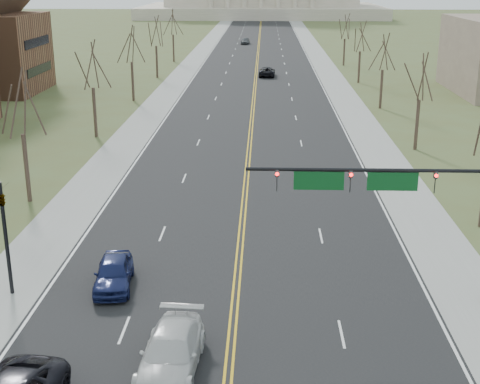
# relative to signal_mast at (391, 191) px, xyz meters

# --- Properties ---
(road) EXTENTS (20.00, 380.00, 0.01)m
(road) POSITION_rel_signal_mast_xyz_m (-7.45, 96.50, -5.76)
(road) COLOR black
(road) RESTS_ON ground
(cross_road) EXTENTS (120.00, 14.00, 0.01)m
(cross_road) POSITION_rel_signal_mast_xyz_m (-7.45, -7.50, -5.76)
(cross_road) COLOR black
(cross_road) RESTS_ON ground
(sidewalk_left) EXTENTS (4.00, 380.00, 0.03)m
(sidewalk_left) POSITION_rel_signal_mast_xyz_m (-19.45, 96.50, -5.75)
(sidewalk_left) COLOR gray
(sidewalk_left) RESTS_ON ground
(sidewalk_right) EXTENTS (4.00, 380.00, 0.03)m
(sidewalk_right) POSITION_rel_signal_mast_xyz_m (4.55, 96.50, -5.75)
(sidewalk_right) COLOR gray
(sidewalk_right) RESTS_ON ground
(center_line) EXTENTS (0.42, 380.00, 0.01)m
(center_line) POSITION_rel_signal_mast_xyz_m (-7.45, 96.50, -5.75)
(center_line) COLOR gold
(center_line) RESTS_ON road
(edge_line_left) EXTENTS (0.15, 380.00, 0.01)m
(edge_line_left) POSITION_rel_signal_mast_xyz_m (-17.25, 96.50, -5.75)
(edge_line_left) COLOR silver
(edge_line_left) RESTS_ON road
(edge_line_right) EXTENTS (0.15, 380.00, 0.01)m
(edge_line_right) POSITION_rel_signal_mast_xyz_m (2.35, 96.50, -5.75)
(edge_line_right) COLOR silver
(edge_line_right) RESTS_ON road
(signal_mast) EXTENTS (12.12, 0.44, 7.20)m
(signal_mast) POSITION_rel_signal_mast_xyz_m (0.00, 0.00, 0.00)
(signal_mast) COLOR black
(signal_mast) RESTS_ON ground
(signal_left) EXTENTS (0.32, 0.36, 6.00)m
(signal_left) POSITION_rel_signal_mast_xyz_m (-18.95, 0.00, -2.05)
(signal_left) COLOR black
(signal_left) RESTS_ON ground
(tree_l_0) EXTENTS (3.96, 3.96, 9.00)m
(tree_l_0) POSITION_rel_signal_mast_xyz_m (-22.95, 14.50, 1.18)
(tree_l_0) COLOR #362820
(tree_l_0) RESTS_ON ground
(tree_r_1) EXTENTS (3.74, 3.74, 8.50)m
(tree_r_1) POSITION_rel_signal_mast_xyz_m (8.05, 30.50, 0.79)
(tree_r_1) COLOR #362820
(tree_r_1) RESTS_ON ground
(tree_l_1) EXTENTS (3.96, 3.96, 9.00)m
(tree_l_1) POSITION_rel_signal_mast_xyz_m (-22.95, 34.50, 1.18)
(tree_l_1) COLOR #362820
(tree_l_1) RESTS_ON ground
(tree_r_2) EXTENTS (3.74, 3.74, 8.50)m
(tree_r_2) POSITION_rel_signal_mast_xyz_m (8.05, 50.50, 0.79)
(tree_r_2) COLOR #362820
(tree_r_2) RESTS_ON ground
(tree_l_2) EXTENTS (3.96, 3.96, 9.00)m
(tree_l_2) POSITION_rel_signal_mast_xyz_m (-22.95, 54.50, 1.18)
(tree_l_2) COLOR #362820
(tree_l_2) RESTS_ON ground
(tree_r_3) EXTENTS (3.74, 3.74, 8.50)m
(tree_r_3) POSITION_rel_signal_mast_xyz_m (8.05, 70.50, 0.79)
(tree_r_3) COLOR #362820
(tree_r_3) RESTS_ON ground
(tree_l_3) EXTENTS (3.96, 3.96, 9.00)m
(tree_l_3) POSITION_rel_signal_mast_xyz_m (-22.95, 74.50, 1.18)
(tree_l_3) COLOR #362820
(tree_l_3) RESTS_ON ground
(tree_r_4) EXTENTS (3.74, 3.74, 8.50)m
(tree_r_4) POSITION_rel_signal_mast_xyz_m (8.05, 90.50, 0.79)
(tree_r_4) COLOR #362820
(tree_r_4) RESTS_ON ground
(tree_l_4) EXTENTS (3.96, 3.96, 9.00)m
(tree_l_4) POSITION_rel_signal_mast_xyz_m (-22.95, 94.50, 1.18)
(tree_l_4) COLOR #362820
(tree_l_4) RESTS_ON ground
(car_sb_inner_second) EXTENTS (2.64, 5.86, 1.67)m
(car_sb_inner_second) POSITION_rel_signal_mast_xyz_m (-9.81, -6.70, -4.92)
(car_sb_inner_second) COLOR silver
(car_sb_inner_second) RESTS_ON road
(car_sb_outer_second) EXTENTS (2.37, 4.81, 1.58)m
(car_sb_outer_second) POSITION_rel_signal_mast_xyz_m (-13.85, 0.94, -4.96)
(car_sb_outer_second) COLOR #161E4E
(car_sb_outer_second) RESTS_ON road
(car_far_nb) EXTENTS (2.62, 5.39, 1.48)m
(car_far_nb) POSITION_rel_signal_mast_xyz_m (-5.68, 76.72, -5.01)
(car_far_nb) COLOR black
(car_far_nb) RESTS_ON road
(car_far_sb) EXTENTS (2.14, 4.59, 1.52)m
(car_far_sb) POSITION_rel_signal_mast_xyz_m (-10.62, 127.58, -4.99)
(car_far_sb) COLOR #565A5F
(car_far_sb) RESTS_ON road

